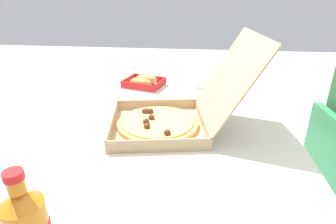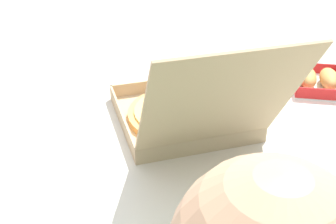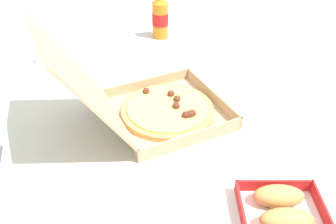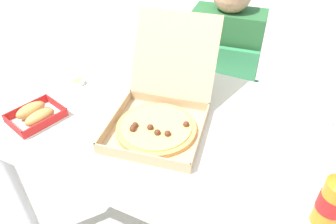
% 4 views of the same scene
% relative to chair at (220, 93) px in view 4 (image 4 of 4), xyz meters
% --- Properties ---
extents(dining_table, '(1.29, 0.83, 0.75)m').
position_rel_chair_xyz_m(dining_table, '(-0.02, -0.65, 0.19)').
color(dining_table, silver).
rests_on(dining_table, ground_plane).
extents(chair, '(0.44, 0.44, 0.83)m').
position_rel_chair_xyz_m(chair, '(0.00, 0.00, 0.00)').
color(chair, '#338451').
rests_on(chair, ground_plane).
extents(diner_person, '(0.38, 0.43, 1.15)m').
position_rel_chair_xyz_m(diner_person, '(-0.01, 0.06, 0.21)').
color(diner_person, '#333847').
rests_on(diner_person, ground_plane).
extents(pizza_box_open, '(0.42, 0.56, 0.34)m').
position_rel_chair_xyz_m(pizza_box_open, '(-0.05, -0.69, 0.32)').
color(pizza_box_open, tan).
rests_on(pizza_box_open, dining_table).
extents(bread_side_box, '(0.20, 0.22, 0.06)m').
position_rel_chair_xyz_m(bread_side_box, '(-0.49, -0.87, 0.30)').
color(bread_side_box, white).
rests_on(bread_side_box, dining_table).
extents(cola_bottle, '(0.07, 0.07, 0.22)m').
position_rel_chair_xyz_m(cola_bottle, '(0.55, -0.87, 0.37)').
color(cola_bottle, orange).
rests_on(cola_bottle, dining_table).
extents(paper_menu, '(0.25, 0.22, 0.00)m').
position_rel_chair_xyz_m(paper_menu, '(-0.33, -0.48, 0.27)').
color(paper_menu, white).
rests_on(paper_menu, dining_table).
extents(napkin_pile, '(0.11, 0.11, 0.02)m').
position_rel_chair_xyz_m(napkin_pile, '(0.50, -0.37, 0.28)').
color(napkin_pile, white).
rests_on(napkin_pile, dining_table).
extents(dipping_sauce_cup, '(0.06, 0.06, 0.02)m').
position_rel_chair_xyz_m(dipping_sauce_cup, '(-0.51, -0.60, 0.28)').
color(dipping_sauce_cup, white).
rests_on(dipping_sauce_cup, dining_table).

